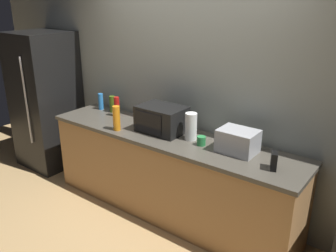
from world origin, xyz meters
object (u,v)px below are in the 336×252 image
object	(u,v)px
paper_towel_roll	(191,126)
mug_green	(201,141)
bottle_dish_soap	(117,118)
bottle_hot_sauce	(117,107)
refrigerator	(46,101)
toaster_oven	(238,141)
microwave	(162,119)
bottle_spray_cleaner	(101,102)
cordless_phone	(274,161)
bottle_olive_oil	(112,104)

from	to	relation	value
paper_towel_roll	mug_green	world-z (taller)	paper_towel_roll
bottle_dish_soap	mug_green	world-z (taller)	bottle_dish_soap
paper_towel_roll	bottle_hot_sauce	bearing A→B (deg)	176.23
refrigerator	toaster_oven	bearing A→B (deg)	1.24
paper_towel_roll	mug_green	xyz separation A→B (m)	(0.16, -0.06, -0.09)
toaster_oven	mug_green	size ratio (longest dim) A/B	3.83
refrigerator	paper_towel_roll	size ratio (longest dim) A/B	6.67
microwave	paper_towel_roll	distance (m)	0.36
microwave	bottle_spray_cleaner	distance (m)	1.07
bottle_dish_soap	toaster_oven	bearing A→B (deg)	11.89
microwave	toaster_oven	xyz separation A→B (m)	(0.86, 0.01, -0.03)
microwave	bottle_spray_cleaner	bearing A→B (deg)	172.53
cordless_phone	bottle_hot_sauce	world-z (taller)	bottle_hot_sauce
microwave	bottle_olive_oil	distance (m)	0.89
paper_towel_roll	cordless_phone	size ratio (longest dim) A/B	1.80
toaster_oven	paper_towel_roll	distance (m)	0.50
paper_towel_roll	microwave	bearing A→B (deg)	-179.65
microwave	bottle_olive_oil	size ratio (longest dim) A/B	2.43
microwave	toaster_oven	bearing A→B (deg)	0.81
cordless_phone	bottle_spray_cleaner	xyz separation A→B (m)	(-2.31, 0.26, 0.02)
bottle_dish_soap	bottle_hot_sauce	bearing A→B (deg)	134.61
bottle_dish_soap	bottle_olive_oil	xyz separation A→B (m)	(-0.47, 0.41, -0.03)
bottle_spray_cleaner	paper_towel_roll	bearing A→B (deg)	-5.50
cordless_phone	microwave	bearing A→B (deg)	152.23
refrigerator	mug_green	bearing A→B (deg)	-0.22
microwave	bottle_hot_sauce	size ratio (longest dim) A/B	2.09
refrigerator	paper_towel_roll	distance (m)	2.30
paper_towel_roll	bottle_dish_soap	world-z (taller)	paper_towel_roll
toaster_oven	bottle_spray_cleaner	size ratio (longest dim) A/B	1.71
toaster_oven	paper_towel_roll	size ratio (longest dim) A/B	1.26
cordless_phone	bottle_dish_soap	xyz separation A→B (m)	(-1.65, -0.13, 0.06)
cordless_phone	bottle_olive_oil	world-z (taller)	bottle_olive_oil
bottle_dish_soap	mug_green	bearing A→B (deg)	12.01
paper_towel_roll	bottle_olive_oil	distance (m)	1.24
paper_towel_roll	refrigerator	bearing A→B (deg)	-178.74
refrigerator	bottle_olive_oil	world-z (taller)	refrigerator
bottle_olive_oil	bottle_hot_sauce	bearing A→B (deg)	-27.48
bottle_dish_soap	bottle_olive_oil	size ratio (longest dim) A/B	1.33
refrigerator	toaster_oven	size ratio (longest dim) A/B	5.29
microwave	paper_towel_roll	size ratio (longest dim) A/B	1.78
cordless_phone	bottle_dish_soap	distance (m)	1.65
bottle_hot_sauce	bottle_dish_soap	size ratio (longest dim) A/B	0.88
refrigerator	cordless_phone	bearing A→B (deg)	-1.27
refrigerator	bottle_hot_sauce	bearing A→B (deg)	5.72
microwave	bottle_hot_sauce	xyz separation A→B (m)	(-0.72, 0.07, -0.02)
microwave	bottle_olive_oil	xyz separation A→B (m)	(-0.87, 0.15, -0.04)
refrigerator	paper_towel_roll	world-z (taller)	refrigerator
toaster_oven	bottle_spray_cleaner	xyz separation A→B (m)	(-1.92, 0.13, -0.01)
cordless_phone	mug_green	distance (m)	0.73
microwave	mug_green	size ratio (longest dim) A/B	5.41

